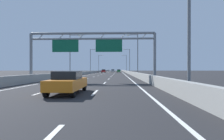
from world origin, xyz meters
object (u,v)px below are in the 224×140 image
at_px(green_car, 119,71).
at_px(streetlamp_right_far, 129,59).
at_px(streetlamp_right_mid, 137,52).
at_px(red_car, 104,71).
at_px(streetlamp_right_distant, 126,62).
at_px(orange_car, 68,82).
at_px(streetlamp_left_far, 91,60).
at_px(streetlamp_right_near, 185,7).
at_px(streetlamp_left_distant, 99,62).
at_px(sign_gantry, 91,44).
at_px(streetlamp_left_mid, 71,53).
at_px(silver_car, 113,71).

bearing_deg(green_car, streetlamp_right_far, -77.58).
xyz_separation_m(streetlamp_right_mid, red_car, (-11.10, 46.20, -4.62)).
xyz_separation_m(streetlamp_right_distant, orange_car, (-7.37, -93.66, -4.66)).
height_order(streetlamp_left_far, streetlamp_right_far, same).
height_order(streetlamp_right_far, orange_car, streetlamp_right_far).
xyz_separation_m(streetlamp_right_mid, streetlamp_right_distant, (0.00, 62.76, 0.00)).
distance_m(streetlamp_right_near, streetlamp_left_distant, 95.31).
bearing_deg(streetlamp_right_near, streetlamp_right_distant, 90.00).
xyz_separation_m(sign_gantry, streetlamp_right_far, (7.62, 50.19, 0.58)).
bearing_deg(orange_car, streetlamp_left_far, 96.92).
bearing_deg(sign_gantry, streetlamp_right_near, -58.78).
bearing_deg(streetlamp_right_near, streetlamp_left_mid, 115.45).
bearing_deg(red_car, green_car, 24.93).
xyz_separation_m(green_car, orange_car, (-3.38, -80.41, -0.02)).
distance_m(sign_gantry, silver_car, 84.62).
distance_m(streetlamp_left_mid, streetlamp_right_far, 34.75).
xyz_separation_m(streetlamp_left_mid, silver_car, (7.58, 65.72, -4.61)).
distance_m(streetlamp_left_mid, streetlamp_right_distant, 64.51).
bearing_deg(streetlamp_left_mid, silver_car, 83.42).
bearing_deg(red_car, sign_gantry, -86.93).
bearing_deg(red_car, streetlamp_right_near, -81.86).
relative_size(sign_gantry, streetlamp_right_distant, 1.72).
height_order(streetlamp_left_far, orange_car, streetlamp_left_far).
bearing_deg(sign_gantry, red_car, 93.07).
xyz_separation_m(streetlamp_right_far, streetlamp_right_distant, (0.00, 31.38, 0.00)).
bearing_deg(streetlamp_left_far, red_car, 75.52).
bearing_deg(streetlamp_right_near, sign_gantry, 121.22).
xyz_separation_m(streetlamp_left_mid, red_car, (3.83, 46.20, -4.62)).
xyz_separation_m(sign_gantry, streetlamp_left_distant, (-7.31, 81.57, 0.58)).
relative_size(streetlamp_right_distant, silver_car, 2.14).
bearing_deg(streetlamp_right_near, silver_car, 94.33).
height_order(streetlamp_right_far, red_car, streetlamp_right_far).
bearing_deg(streetlamp_left_far, streetlamp_right_mid, -64.55).
relative_size(streetlamp_left_mid, silver_car, 2.14).
bearing_deg(streetlamp_left_far, streetlamp_right_near, -76.62).
distance_m(sign_gantry, red_car, 65.23).
xyz_separation_m(streetlamp_left_mid, streetlamp_right_far, (14.93, 31.38, 0.00)).
relative_size(streetlamp_left_mid, streetlamp_right_mid, 1.00).
relative_size(streetlamp_right_far, silver_car, 2.14).
bearing_deg(green_car, sign_gantry, -93.04).
xyz_separation_m(sign_gantry, green_car, (3.63, 68.32, -4.05)).
xyz_separation_m(streetlamp_left_far, green_car, (10.94, 18.13, -4.63)).
bearing_deg(streetlamp_left_distant, streetlamp_right_near, -80.99).
xyz_separation_m(streetlamp_left_mid, streetlamp_left_distant, (0.00, 62.76, 0.00)).
xyz_separation_m(streetlamp_right_mid, silver_car, (-7.35, 65.72, -4.61)).
height_order(streetlamp_left_distant, orange_car, streetlamp_left_distant).
bearing_deg(streetlamp_left_distant, streetlamp_right_distant, 0.00).
relative_size(streetlamp_right_near, red_car, 2.28).
bearing_deg(streetlamp_right_near, streetlamp_left_far, 103.38).
height_order(streetlamp_left_mid, green_car, streetlamp_left_mid).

